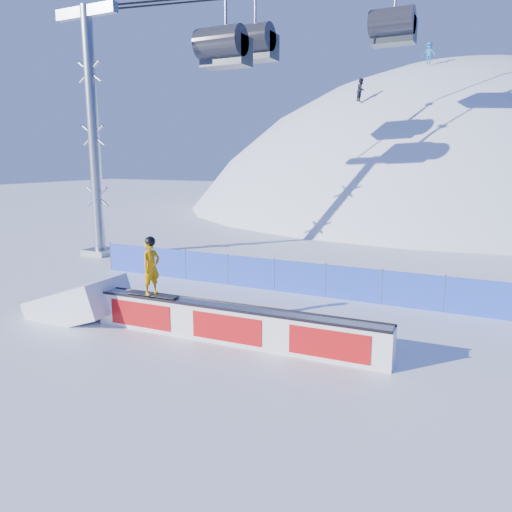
% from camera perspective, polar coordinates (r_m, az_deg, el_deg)
% --- Properties ---
extents(ground, '(160.00, 160.00, 0.00)m').
position_cam_1_polar(ground, '(13.80, 5.77, -9.79)').
color(ground, white).
rests_on(ground, ground).
extents(snow_hill, '(64.00, 64.00, 64.00)m').
position_cam_1_polar(snow_hill, '(58.91, 20.47, -12.48)').
color(snow_hill, silver).
rests_on(snow_hill, ground).
extents(safety_fence, '(22.05, 0.05, 1.30)m').
position_cam_1_polar(safety_fence, '(17.71, 11.00, -3.16)').
color(safety_fence, blue).
rests_on(safety_fence, ground).
extents(rail_box, '(8.62, 0.91, 1.03)m').
position_cam_1_polar(rail_box, '(13.58, -2.86, -7.81)').
color(rail_box, white).
rests_on(rail_box, ground).
extents(snow_ramp, '(3.04, 1.97, 1.86)m').
position_cam_1_polar(snow_ramp, '(16.78, -19.50, -6.55)').
color(snow_ramp, white).
rests_on(snow_ramp, ground).
extents(snowboarder, '(1.65, 0.65, 1.72)m').
position_cam_1_polar(snowboarder, '(14.52, -11.89, -1.18)').
color(snowboarder, black).
rests_on(snowboarder, rail_box).
extents(distant_skiers, '(17.35, 7.84, 5.49)m').
position_cam_1_polar(distant_skiers, '(42.36, 23.98, 18.97)').
color(distant_skiers, black).
rests_on(distant_skiers, ground).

